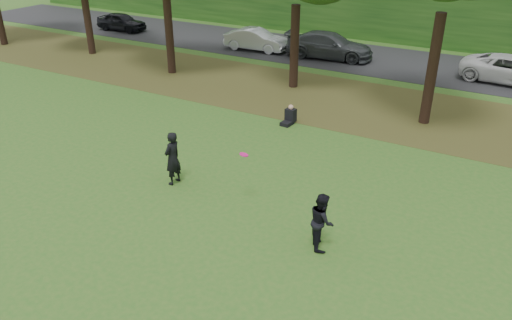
{
  "coord_description": "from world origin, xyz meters",
  "views": [
    {
      "loc": [
        7.52,
        -8.57,
        8.2
      ],
      "look_at": [
        0.77,
        3.35,
        1.3
      ],
      "focal_mm": 35.0,
      "sensor_mm": 36.0,
      "label": 1
    }
  ],
  "objects_px": {
    "player_left": "(173,158)",
    "frisbee": "(244,155)",
    "player_right": "(322,221)",
    "seated_person": "(290,117)"
  },
  "relations": [
    {
      "from": "player_left",
      "to": "frisbee",
      "type": "bearing_deg",
      "value": 92.83
    },
    {
      "from": "player_right",
      "to": "seated_person",
      "type": "height_order",
      "value": "player_right"
    },
    {
      "from": "player_right",
      "to": "frisbee",
      "type": "distance_m",
      "value": 3.14
    },
    {
      "from": "player_right",
      "to": "frisbee",
      "type": "height_order",
      "value": "frisbee"
    },
    {
      "from": "frisbee",
      "to": "seated_person",
      "type": "distance_m",
      "value": 6.93
    },
    {
      "from": "player_right",
      "to": "player_left",
      "type": "bearing_deg",
      "value": 49.99
    },
    {
      "from": "player_right",
      "to": "frisbee",
      "type": "relative_size",
      "value": 4.63
    },
    {
      "from": "player_left",
      "to": "frisbee",
      "type": "relative_size",
      "value": 5.23
    },
    {
      "from": "seated_person",
      "to": "player_left",
      "type": "bearing_deg",
      "value": -93.56
    },
    {
      "from": "frisbee",
      "to": "seated_person",
      "type": "bearing_deg",
      "value": 104.22
    }
  ]
}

